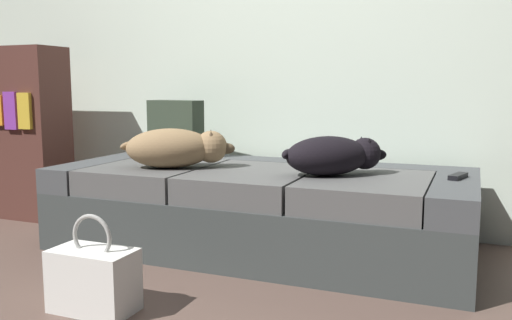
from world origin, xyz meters
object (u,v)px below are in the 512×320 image
at_px(tv_remote, 458,176).
at_px(bookshelf, 24,133).
at_px(handbag, 94,279).
at_px(dog_tan, 177,148).
at_px(couch, 260,209).
at_px(throw_pillow, 175,129).
at_px(dog_dark, 334,155).

xyz_separation_m(tv_remote, bookshelf, (-2.66, 0.05, 0.11)).
bearing_deg(handbag, dog_tan, 98.25).
bearing_deg(couch, handbag, -106.14).
height_order(couch, throw_pillow, throw_pillow).
xyz_separation_m(dog_dark, tv_remote, (0.56, 0.11, -0.08)).
bearing_deg(tv_remote, dog_dark, -151.53).
height_order(couch, tv_remote, tv_remote).
relative_size(handbag, bookshelf, 0.34).
relative_size(throw_pillow, bookshelf, 0.31).
height_order(couch, handbag, couch).
height_order(throw_pillow, bookshelf, bookshelf).
bearing_deg(tv_remote, couch, -160.34).
distance_m(couch, dog_dark, 0.52).
height_order(couch, dog_tan, dog_tan).
bearing_deg(throw_pillow, handbag, -73.65).
height_order(dog_dark, tv_remote, dog_dark).
bearing_deg(dog_dark, handbag, -127.06).
bearing_deg(couch, bookshelf, 176.59).
relative_size(tv_remote, handbag, 0.40).
xyz_separation_m(couch, handbag, (-0.29, -0.99, -0.09)).
height_order(handbag, bookshelf, bookshelf).
height_order(couch, dog_dark, dog_dark).
bearing_deg(throw_pillow, couch, -21.52).
xyz_separation_m(throw_pillow, handbag, (0.36, -1.24, -0.47)).
distance_m(couch, tv_remote, 0.99).
relative_size(couch, dog_tan, 3.70).
relative_size(couch, dog_dark, 4.27).
height_order(dog_tan, handbag, dog_tan).
xyz_separation_m(tv_remote, handbag, (-1.25, -1.04, -0.31)).
relative_size(dog_tan, bookshelf, 0.52).
xyz_separation_m(couch, tv_remote, (0.97, 0.05, 0.23)).
distance_m(dog_tan, bookshelf, 1.31).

